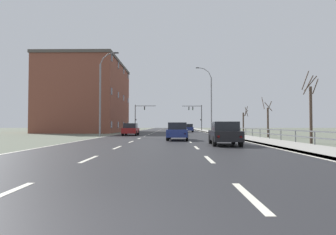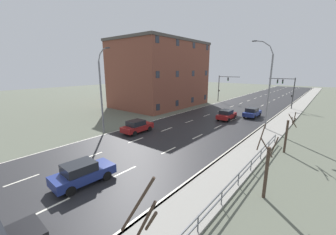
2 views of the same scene
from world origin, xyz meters
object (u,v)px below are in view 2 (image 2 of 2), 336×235
object	(u,v)px
street_lamp_left_bank	(102,93)
traffic_signal_left	(222,85)
street_lamp_midground	(268,87)
car_near_right	(226,115)
car_far_right	(82,173)
traffic_signal_right	(287,88)
brick_building	(160,74)
car_far_left	(137,126)
car_mid_centre	(252,112)

from	to	relation	value
street_lamp_left_bank	traffic_signal_left	distance (m)	32.61
street_lamp_midground	car_near_right	size ratio (longest dim) A/B	2.71
street_lamp_left_bank	car_far_right	distance (m)	12.50
traffic_signal_right	traffic_signal_left	bearing A→B (deg)	177.41
car_near_right	brick_building	world-z (taller)	brick_building
street_lamp_midground	traffic_signal_left	world-z (taller)	street_lamp_midground
street_lamp_midground	street_lamp_left_bank	size ratio (longest dim) A/B	1.12
street_lamp_midground	brick_building	bearing A→B (deg)	166.12
traffic_signal_left	traffic_signal_right	bearing A→B (deg)	-2.59
car_far_right	brick_building	size ratio (longest dim) A/B	0.22
traffic_signal_left	car_near_right	xyz separation A→B (m)	(8.52, -16.78, -3.26)
street_lamp_left_bank	brick_building	world-z (taller)	brick_building
street_lamp_midground	car_far_right	distance (m)	23.17
car_far_right	car_far_left	size ratio (longest dim) A/B	1.02
traffic_signal_right	car_far_left	world-z (taller)	traffic_signal_right
car_mid_centre	car_far_right	xyz separation A→B (m)	(-2.65, -27.87, 0.00)
street_lamp_midground	car_far_left	bearing A→B (deg)	-135.65
car_mid_centre	car_far_left	xyz separation A→B (m)	(-8.41, -17.50, 0.00)
street_lamp_left_bank	car_far_right	size ratio (longest dim) A/B	2.39
traffic_signal_right	car_far_left	size ratio (longest dim) A/B	1.48
car_near_right	street_lamp_left_bank	bearing A→B (deg)	-120.79
traffic_signal_right	car_far_left	bearing A→B (deg)	-110.74
car_mid_centre	brick_building	bearing A→B (deg)	-177.45
street_lamp_left_bank	car_mid_centre	bearing A→B (deg)	60.16
street_lamp_midground	traffic_signal_left	distance (m)	23.50
car_mid_centre	brick_building	xyz separation A→B (m)	(-19.38, -0.37, 5.87)
car_mid_centre	car_near_right	bearing A→B (deg)	-119.25
traffic_signal_right	car_far_right	xyz separation A→B (m)	(-5.37, -39.76, -3.36)
car_near_right	car_far_left	bearing A→B (deg)	-115.13
car_near_right	car_mid_centre	world-z (taller)	same
traffic_signal_left	car_far_left	world-z (taller)	traffic_signal_left
car_far_right	street_lamp_midground	bearing A→B (deg)	77.98
brick_building	car_far_left	bearing A→B (deg)	-57.36
traffic_signal_right	traffic_signal_left	world-z (taller)	traffic_signal_left
car_far_right	street_lamp_left_bank	bearing A→B (deg)	142.09
street_lamp_left_bank	car_far_right	bearing A→B (deg)	-41.27
car_far_right	traffic_signal_left	bearing A→B (deg)	105.12
car_far_left	brick_building	distance (m)	21.18
traffic_signal_left	car_far_right	size ratio (longest dim) A/B	1.47
traffic_signal_right	brick_building	bearing A→B (deg)	-150.99
street_lamp_left_bank	traffic_signal_right	bearing A→B (deg)	65.99
street_lamp_midground	car_mid_centre	world-z (taller)	street_lamp_midground
street_lamp_midground	car_far_right	xyz separation A→B (m)	(-6.02, -21.88, -4.66)
car_near_right	car_far_left	world-z (taller)	same
traffic_signal_right	car_far_right	world-z (taller)	traffic_signal_right
car_far_left	brick_building	world-z (taller)	brick_building
traffic_signal_left	street_lamp_left_bank	bearing A→B (deg)	-90.81
street_lamp_midground	car_far_right	bearing A→B (deg)	-105.38
car_mid_centre	car_far_right	world-z (taller)	same
street_lamp_left_bank	traffic_signal_left	xyz separation A→B (m)	(0.46, 32.60, -0.87)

